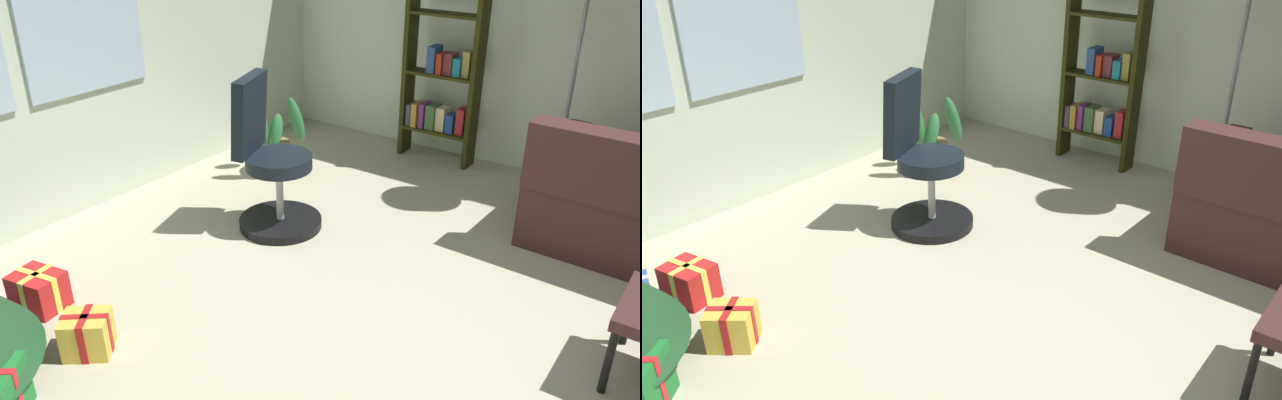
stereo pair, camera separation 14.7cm
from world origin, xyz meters
TOP-DOWN VIEW (x-y plane):
  - ground_plane at (0.00, 0.00)m, footprint 5.02×5.62m
  - wall_back_with_windows at (-0.02, 2.86)m, footprint 5.02×0.12m
  - gift_box_red at (-0.94, 1.99)m, footprint 0.25×0.29m
  - gift_box_gold at (-1.01, 1.46)m, footprint 0.29×0.29m
  - office_chair at (0.54, 1.58)m, footprint 0.56×0.58m
  - bookshelf at (2.30, 1.23)m, footprint 0.18×0.64m
  - potted_plant at (1.25, 2.16)m, footprint 0.46×0.50m

SIDE VIEW (x-z plane):
  - ground_plane at x=0.00m, z-range -0.10..0.00m
  - gift_box_gold at x=-1.01m, z-range 0.00..0.21m
  - gift_box_red at x=-0.94m, z-range 0.00..0.21m
  - potted_plant at x=1.25m, z-range -0.08..0.59m
  - office_chair at x=0.54m, z-range -0.11..0.92m
  - bookshelf at x=2.30m, z-range -0.11..1.67m
  - wall_back_with_windows at x=-0.02m, z-range 0.01..2.62m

